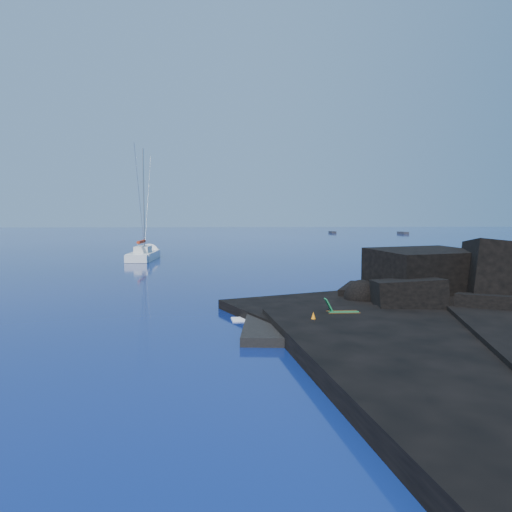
# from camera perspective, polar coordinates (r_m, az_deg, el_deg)

# --- Properties ---
(ground) EXTENTS (400.00, 400.00, 0.00)m
(ground) POSITION_cam_1_polar(r_m,az_deg,el_deg) (20.18, -1.94, -8.93)
(ground) COLOR #040B3A
(ground) RESTS_ON ground
(headland) EXTENTS (24.00, 24.00, 3.60)m
(headland) POSITION_cam_1_polar(r_m,az_deg,el_deg) (26.81, 27.00, -6.05)
(headland) COLOR black
(headland) RESTS_ON ground
(beach) EXTENTS (9.08, 6.86, 0.70)m
(beach) POSITION_cam_1_polar(r_m,az_deg,el_deg) (21.28, 10.35, -8.29)
(beach) COLOR black
(beach) RESTS_ON ground
(surf_foam) EXTENTS (10.00, 8.00, 0.06)m
(surf_foam) POSITION_cam_1_polar(r_m,az_deg,el_deg) (25.68, 8.99, -6.06)
(surf_foam) COLOR white
(surf_foam) RESTS_ON ground
(sailboat) EXTENTS (2.73, 11.66, 12.16)m
(sailboat) POSITION_cam_1_polar(r_m,az_deg,el_deg) (55.84, -12.69, -0.39)
(sailboat) COLOR white
(sailboat) RESTS_ON ground
(deck_chair) EXTENTS (1.40, 0.62, 0.96)m
(deck_chair) POSITION_cam_1_polar(r_m,az_deg,el_deg) (21.61, 9.93, -5.84)
(deck_chair) COLOR #176836
(deck_chair) RESTS_ON beach
(towel) EXTENTS (1.82, 1.11, 0.04)m
(towel) POSITION_cam_1_polar(r_m,az_deg,el_deg) (23.04, 14.98, -6.44)
(towel) COLOR white
(towel) RESTS_ON beach
(sunbather) EXTENTS (1.67, 0.78, 0.26)m
(sunbather) POSITION_cam_1_polar(r_m,az_deg,el_deg) (23.01, 14.99, -6.06)
(sunbather) COLOR #E5B778
(sunbather) RESTS_ON towel
(marker_cone) EXTENTS (0.47, 0.47, 0.56)m
(marker_cone) POSITION_cam_1_polar(r_m,az_deg,el_deg) (20.12, 6.58, -7.15)
(marker_cone) COLOR orange
(marker_cone) RESTS_ON beach
(distant_boat_a) EXTENTS (1.40, 4.20, 0.56)m
(distant_boat_a) POSITION_cam_1_polar(r_m,az_deg,el_deg) (141.99, 8.72, 2.60)
(distant_boat_a) COLOR black
(distant_boat_a) RESTS_ON ground
(distant_boat_b) EXTENTS (1.71, 4.70, 0.62)m
(distant_boat_b) POSITION_cam_1_polar(r_m,az_deg,el_deg) (139.43, 16.44, 2.43)
(distant_boat_b) COLOR #27272C
(distant_boat_b) RESTS_ON ground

